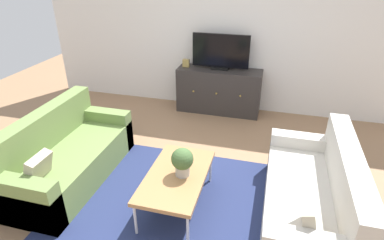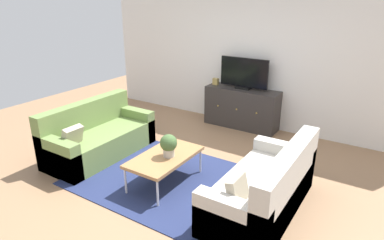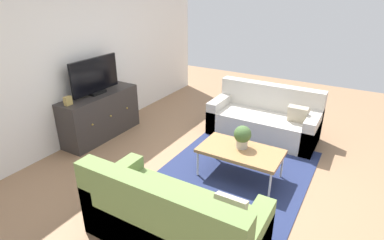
% 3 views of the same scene
% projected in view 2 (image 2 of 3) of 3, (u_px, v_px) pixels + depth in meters
% --- Properties ---
extents(ground_plane, '(10.00, 10.00, 0.00)m').
position_uv_depth(ground_plane, '(173.00, 175.00, 4.85)').
color(ground_plane, '#997251').
extents(wall_back, '(6.40, 0.12, 2.70)m').
position_uv_depth(wall_back, '(251.00, 56.00, 6.38)').
color(wall_back, white).
rests_on(wall_back, ground_plane).
extents(area_rug, '(2.50, 1.90, 0.01)m').
position_uv_depth(area_rug, '(167.00, 179.00, 4.73)').
color(area_rug, navy).
rests_on(area_rug, ground_plane).
extents(couch_left_side, '(0.81, 1.76, 0.85)m').
position_uv_depth(couch_left_side, '(97.00, 138.00, 5.39)').
color(couch_left_side, olive).
rests_on(couch_left_side, ground_plane).
extents(couch_right_side, '(0.81, 1.76, 0.85)m').
position_uv_depth(couch_right_side, '(267.00, 191.00, 3.94)').
color(couch_right_side, beige).
rests_on(couch_right_side, ground_plane).
extents(coffee_table, '(0.60, 1.07, 0.42)m').
position_uv_depth(coffee_table, '(165.00, 157.00, 4.52)').
color(coffee_table, '#A37547').
rests_on(coffee_table, ground_plane).
extents(potted_plant, '(0.23, 0.23, 0.31)m').
position_uv_depth(potted_plant, '(169.00, 145.00, 4.43)').
color(potted_plant, '#B7B2A8').
rests_on(potted_plant, coffee_table).
extents(tv_console, '(1.42, 0.47, 0.76)m').
position_uv_depth(tv_console, '(242.00, 108.00, 6.50)').
color(tv_console, '#332D2B').
rests_on(tv_console, ground_plane).
extents(flat_screen_tv, '(0.94, 0.16, 0.59)m').
position_uv_depth(flat_screen_tv, '(244.00, 74.00, 6.28)').
color(flat_screen_tv, black).
rests_on(flat_screen_tv, tv_console).
extents(mantel_clock, '(0.11, 0.07, 0.13)m').
position_uv_depth(mantel_clock, '(216.00, 81.00, 6.64)').
color(mantel_clock, tan).
rests_on(mantel_clock, tv_console).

